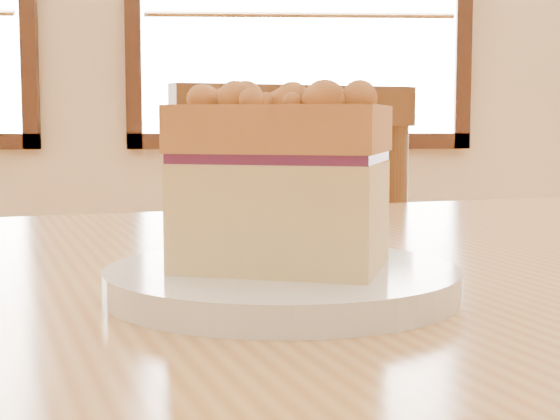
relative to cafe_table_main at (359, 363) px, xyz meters
name	(u,v)px	position (x,y,z in m)	size (l,w,h in m)	color
cafe_table_main	(359,363)	(0.00, 0.00, 0.00)	(1.53, 1.24, 0.75)	tan
cafe_chair_main	(259,360)	(-0.07, 0.69, -0.19)	(0.54, 0.54, 0.93)	brown
plate	(282,283)	(-0.07, -0.13, 0.10)	(0.24, 0.24, 0.02)	white
cake_slice	(281,179)	(-0.07, -0.14, 0.16)	(0.16, 0.13, 0.13)	#DEB97D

